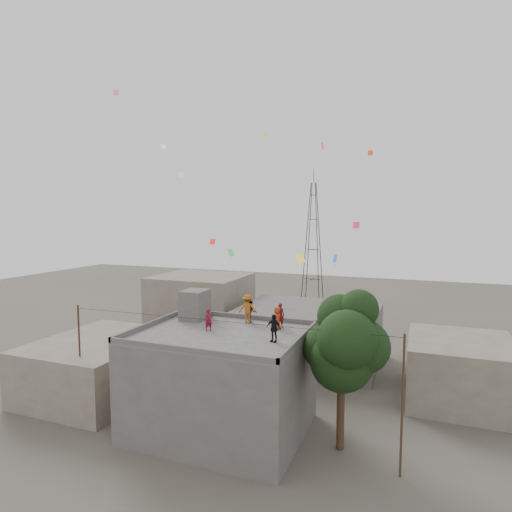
{
  "coord_description": "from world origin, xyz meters",
  "views": [
    {
      "loc": [
        11.07,
        -22.73,
        13.17
      ],
      "look_at": [
        0.94,
        3.5,
        10.51
      ],
      "focal_mm": 30.0,
      "sensor_mm": 36.0,
      "label": 1
    }
  ],
  "objects_px": {
    "person_dark_adult": "(274,328)",
    "person_red_adult": "(280,315)",
    "stair_head_box": "(195,305)",
    "tree": "(345,344)",
    "transmission_tower": "(313,243)"
  },
  "relations": [
    {
      "from": "person_dark_adult",
      "to": "transmission_tower",
      "type": "bearing_deg",
      "value": 112.98
    },
    {
      "from": "person_dark_adult",
      "to": "person_red_adult",
      "type": "bearing_deg",
      "value": 113.64
    },
    {
      "from": "stair_head_box",
      "to": "person_red_adult",
      "type": "bearing_deg",
      "value": 0.51
    },
    {
      "from": "transmission_tower",
      "to": "person_red_adult",
      "type": "relative_size",
      "value": 12.79
    },
    {
      "from": "stair_head_box",
      "to": "person_dark_adult",
      "type": "height_order",
      "value": "stair_head_box"
    },
    {
      "from": "tree",
      "to": "person_red_adult",
      "type": "bearing_deg",
      "value": 155.15
    },
    {
      "from": "stair_head_box",
      "to": "transmission_tower",
      "type": "bearing_deg",
      "value": 91.23
    },
    {
      "from": "stair_head_box",
      "to": "transmission_tower",
      "type": "height_order",
      "value": "transmission_tower"
    },
    {
      "from": "stair_head_box",
      "to": "tree",
      "type": "relative_size",
      "value": 0.22
    },
    {
      "from": "stair_head_box",
      "to": "person_red_adult",
      "type": "height_order",
      "value": "stair_head_box"
    },
    {
      "from": "person_red_adult",
      "to": "person_dark_adult",
      "type": "xyz_separation_m",
      "value": [
        0.63,
        -3.16,
        0.01
      ]
    },
    {
      "from": "tree",
      "to": "person_dark_adult",
      "type": "xyz_separation_m",
      "value": [
        -3.82,
        -1.1,
        0.79
      ]
    },
    {
      "from": "stair_head_box",
      "to": "person_red_adult",
      "type": "relative_size",
      "value": 1.28
    },
    {
      "from": "stair_head_box",
      "to": "person_red_adult",
      "type": "xyz_separation_m",
      "value": [
        6.12,
        0.05,
        -0.22
      ]
    },
    {
      "from": "tree",
      "to": "transmission_tower",
      "type": "height_order",
      "value": "transmission_tower"
    }
  ]
}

